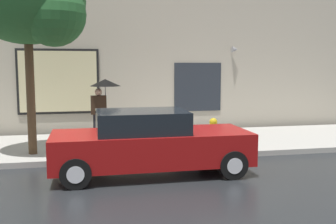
% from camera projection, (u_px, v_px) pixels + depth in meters
% --- Properties ---
extents(ground_plane, '(60.00, 60.00, 0.00)m').
position_uv_depth(ground_plane, '(123.00, 174.00, 9.03)').
color(ground_plane, black).
extents(sidewalk, '(20.00, 4.00, 0.15)m').
position_uv_depth(sidewalk, '(114.00, 145.00, 11.94)').
color(sidewalk, '#A3A099').
rests_on(sidewalk, ground).
extents(building_facade, '(20.00, 0.67, 7.00)m').
position_uv_depth(building_facade, '(107.00, 38.00, 13.97)').
color(building_facade, '#B2A893').
rests_on(building_facade, ground).
extents(parked_car, '(4.47, 1.81, 1.47)m').
position_uv_depth(parked_car, '(149.00, 143.00, 8.95)').
color(parked_car, maroon).
rests_on(parked_car, ground).
extents(fire_hydrant, '(0.30, 0.44, 0.83)m').
position_uv_depth(fire_hydrant, '(213.00, 132.00, 11.38)').
color(fire_hydrant, yellow).
rests_on(fire_hydrant, sidewalk).
extents(pedestrian_with_umbrella, '(0.96, 0.96, 1.93)m').
position_uv_depth(pedestrian_with_umbrella, '(103.00, 92.00, 12.22)').
color(pedestrian_with_umbrella, black).
rests_on(pedestrian_with_umbrella, sidewalk).
extents(street_tree, '(2.98, 2.53, 5.11)m').
position_uv_depth(street_tree, '(32.00, 4.00, 9.96)').
color(street_tree, '#4C3823').
rests_on(street_tree, sidewalk).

